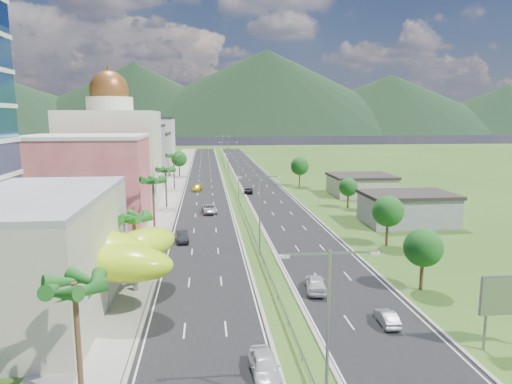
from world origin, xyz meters
name	(u,v)px	position (x,y,z in m)	size (l,w,h in m)	color
ground	(270,279)	(0.00, 0.00, 0.00)	(500.00, 500.00, 0.00)	#2D5119
road_left	(205,178)	(-7.50, 90.00, 0.02)	(11.00, 260.00, 0.04)	black
road_right	(253,177)	(7.50, 90.00, 0.02)	(11.00, 260.00, 0.04)	black
sidewalk_left	(174,178)	(-17.00, 90.00, 0.06)	(7.00, 260.00, 0.12)	gray
median_guardrail	(233,184)	(0.00, 71.99, 0.62)	(0.10, 216.06, 0.76)	gray
streetlight_median_a	(328,318)	(0.00, -25.00, 6.75)	(6.04, 0.25, 11.00)	gray
streetlight_median_b	(260,206)	(0.00, 10.00, 6.75)	(6.04, 0.25, 11.00)	gray
streetlight_median_c	(238,171)	(0.00, 50.00, 6.75)	(6.04, 0.25, 11.00)	gray
streetlight_median_d	(228,155)	(0.00, 95.00, 6.75)	(6.04, 0.25, 11.00)	gray
streetlight_median_e	(223,146)	(0.00, 140.00, 6.75)	(6.04, 0.25, 11.00)	gray
lime_canopy	(80,254)	(-20.00, -4.00, 4.99)	(18.00, 15.00, 7.40)	#B3E216
pink_shophouse	(87,181)	(-28.00, 32.00, 7.50)	(20.00, 15.00, 15.00)	#B54A4D
domed_building	(112,150)	(-28.00, 55.00, 11.35)	(20.00, 20.00, 28.70)	beige
midrise_grey	(134,156)	(-27.00, 80.00, 8.00)	(16.00, 15.00, 16.00)	gray
midrise_beige	(145,155)	(-27.00, 102.00, 6.50)	(16.00, 15.00, 13.00)	#A7A089
midrise_white	(152,143)	(-27.00, 125.00, 9.00)	(16.00, 15.00, 18.00)	silver
billboard	(511,297)	(17.00, -18.00, 4.42)	(5.20, 0.35, 6.20)	gray
shed_near	(407,210)	(28.00, 25.00, 2.50)	(15.00, 10.00, 5.00)	gray
shed_far	(361,186)	(30.00, 55.00, 2.20)	(14.00, 12.00, 4.40)	#A7A089
palm_tree_a	(75,290)	(-15.50, -22.00, 8.02)	(3.60, 3.60, 9.10)	#47301C
palm_tree_b	(134,220)	(-15.50, 2.00, 7.06)	(3.60, 3.60, 8.10)	#47301C
palm_tree_c	(153,183)	(-15.50, 22.00, 8.50)	(3.60, 3.60, 9.60)	#47301C
palm_tree_d	(166,171)	(-15.50, 45.00, 7.54)	(3.60, 3.60, 8.60)	#47301C
palm_tree_e	(174,157)	(-15.50, 70.00, 8.31)	(3.60, 3.60, 9.40)	#47301C
leafy_tree_lfar	(179,159)	(-15.50, 95.00, 5.58)	(4.90, 4.90, 8.05)	#47301C
leafy_tree_ra	(423,248)	(16.00, -5.00, 4.78)	(4.20, 4.20, 6.90)	#47301C
leafy_tree_rb	(388,211)	(19.00, 12.00, 5.18)	(4.55, 4.55, 7.47)	#47301C
leafy_tree_rc	(348,187)	(22.00, 40.00, 4.37)	(3.85, 3.85, 6.33)	#47301C
leafy_tree_rd	(300,166)	(18.00, 70.00, 5.58)	(4.90, 4.90, 8.05)	#47301C
mountain_ridge	(267,134)	(60.00, 450.00, 0.00)	(860.00, 140.00, 90.00)	black
car_white_near_left	(265,366)	(-3.20, -19.91, 0.89)	(2.01, 5.00, 1.70)	silver
car_dark_left	(182,236)	(-10.98, 17.48, 0.84)	(1.70, 4.88, 1.61)	black
car_silver_mid_left	(210,209)	(-6.60, 37.96, 0.87)	(2.75, 5.95, 1.65)	#9A9DA1
car_yellow_far_left	(197,188)	(-9.50, 65.69, 0.78)	(2.07, 5.10, 1.48)	gold
car_white_near_right	(315,283)	(4.41, -4.16, 0.92)	(2.09, 5.19, 1.77)	silver
car_silver_right	(387,318)	(8.94, -12.74, 0.69)	(1.37, 3.93, 1.29)	#929598
car_dark_far_right	(248,191)	(3.20, 60.40, 0.69)	(2.15, 4.67, 1.30)	black
motorcycle	(166,264)	(-12.30, 5.20, 0.64)	(0.56, 1.86, 1.19)	black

